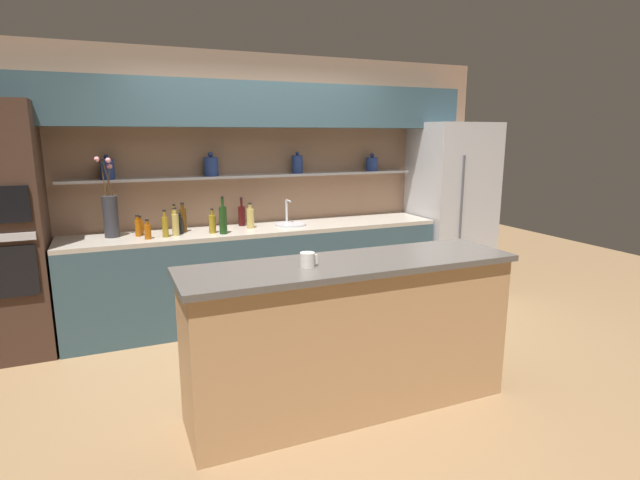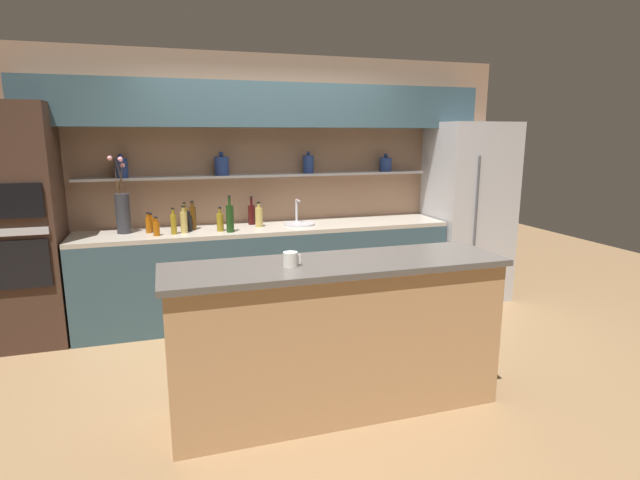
# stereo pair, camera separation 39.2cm
# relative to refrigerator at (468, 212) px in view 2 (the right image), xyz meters

# --- Properties ---
(ground_plane) EXTENTS (12.00, 12.00, 0.00)m
(ground_plane) POSITION_rel_refrigerator_xyz_m (-2.19, -1.20, -0.97)
(ground_plane) COLOR olive
(back_wall_unit) EXTENTS (5.20, 0.44, 2.60)m
(back_wall_unit) POSITION_rel_refrigerator_xyz_m (-2.19, 0.33, 0.58)
(back_wall_unit) COLOR #937056
(back_wall_unit) RESTS_ON ground_plane
(back_counter_unit) EXTENTS (3.64, 0.62, 0.92)m
(back_counter_unit) POSITION_rel_refrigerator_xyz_m (-2.25, 0.04, -0.51)
(back_counter_unit) COLOR #334C56
(back_counter_unit) RESTS_ON ground_plane
(island_counter) EXTENTS (2.21, 0.61, 1.02)m
(island_counter) POSITION_rel_refrigerator_xyz_m (-2.19, -1.84, -0.46)
(island_counter) COLOR tan
(island_counter) RESTS_ON ground_plane
(refrigerator) EXTENTS (0.81, 0.73, 1.94)m
(refrigerator) POSITION_rel_refrigerator_xyz_m (0.00, 0.00, 0.00)
(refrigerator) COLOR #B7B7BC
(refrigerator) RESTS_ON ground_plane
(oven_tower) EXTENTS (0.71, 0.64, 2.08)m
(oven_tower) POSITION_rel_refrigerator_xyz_m (-4.44, 0.04, 0.07)
(oven_tower) COLOR #3D281E
(oven_tower) RESTS_ON ground_plane
(flower_vase) EXTENTS (0.16, 0.14, 0.71)m
(flower_vase) POSITION_rel_refrigerator_xyz_m (-3.59, 0.12, 0.15)
(flower_vase) COLOR #2D2D33
(flower_vase) RESTS_ON back_counter_unit
(sink_fixture) EXTENTS (0.31, 0.31, 0.25)m
(sink_fixture) POSITION_rel_refrigerator_xyz_m (-1.93, 0.05, -0.03)
(sink_fixture) COLOR #B7B7BC
(sink_fixture) RESTS_ON back_counter_unit
(bottle_spirit_0) EXTENTS (0.06, 0.06, 0.26)m
(bottle_spirit_0) POSITION_rel_refrigerator_xyz_m (-3.06, -0.04, 0.06)
(bottle_spirit_0) COLOR tan
(bottle_spirit_0) RESTS_ON back_counter_unit
(bottle_sauce_1) EXTENTS (0.06, 0.06, 0.19)m
(bottle_sauce_1) POSITION_rel_refrigerator_xyz_m (-3.01, 0.04, 0.03)
(bottle_sauce_1) COLOR black
(bottle_sauce_1) RESTS_ON back_counter_unit
(bottle_wine_2) EXTENTS (0.07, 0.07, 0.34)m
(bottle_wine_2) POSITION_rel_refrigerator_xyz_m (-2.64, -0.13, 0.08)
(bottle_wine_2) COLOR #193814
(bottle_wine_2) RESTS_ON back_counter_unit
(bottle_sauce_3) EXTENTS (0.05, 0.05, 0.17)m
(bottle_sauce_3) POSITION_rel_refrigerator_xyz_m (-3.35, 0.13, 0.02)
(bottle_sauce_3) COLOR #9E4C0A
(bottle_sauce_3) RESTS_ON back_counter_unit
(bottle_sauce_4) EXTENTS (0.05, 0.05, 0.19)m
(bottle_sauce_4) POSITION_rel_refrigerator_xyz_m (-3.37, 0.06, 0.03)
(bottle_sauce_4) COLOR #9E4C0A
(bottle_sauce_4) RESTS_ON back_counter_unit
(bottle_spirit_5) EXTENTS (0.07, 0.07, 0.25)m
(bottle_spirit_5) POSITION_rel_refrigerator_xyz_m (-2.34, 0.06, 0.05)
(bottle_spirit_5) COLOR tan
(bottle_spirit_5) RESTS_ON back_counter_unit
(bottle_oil_6) EXTENTS (0.05, 0.05, 0.24)m
(bottle_oil_6) POSITION_rel_refrigerator_xyz_m (-3.15, -0.07, 0.05)
(bottle_oil_6) COLOR olive
(bottle_oil_6) RESTS_ON back_counter_unit
(bottle_sauce_7) EXTENTS (0.06, 0.06, 0.18)m
(bottle_sauce_7) POSITION_rel_refrigerator_xyz_m (-3.30, -0.10, 0.02)
(bottle_sauce_7) COLOR #9E4C0A
(bottle_sauce_7) RESTS_ON back_counter_unit
(bottle_spirit_8) EXTENTS (0.06, 0.06, 0.28)m
(bottle_spirit_8) POSITION_rel_refrigerator_xyz_m (-2.97, 0.10, 0.07)
(bottle_spirit_8) COLOR #4C2D0C
(bottle_spirit_8) RESTS_ON back_counter_unit
(bottle_oil_9) EXTENTS (0.06, 0.06, 0.26)m
(bottle_oil_9) POSITION_rel_refrigerator_xyz_m (-3.04, 0.17, 0.06)
(bottle_oil_9) COLOR olive
(bottle_oil_9) RESTS_ON back_counter_unit
(bottle_wine_10) EXTENTS (0.07, 0.07, 0.29)m
(bottle_wine_10) POSITION_rel_refrigerator_xyz_m (-2.38, 0.22, 0.05)
(bottle_wine_10) COLOR #380C0C
(bottle_wine_10) RESTS_ON back_counter_unit
(bottle_oil_11) EXTENTS (0.07, 0.07, 0.23)m
(bottle_oil_11) POSITION_rel_refrigerator_xyz_m (-2.73, -0.05, 0.04)
(bottle_oil_11) COLOR olive
(bottle_oil_11) RESTS_ON back_counter_unit
(coffee_mug) EXTENTS (0.11, 0.09, 0.09)m
(coffee_mug) POSITION_rel_refrigerator_xyz_m (-2.51, -1.86, 0.09)
(coffee_mug) COLOR silver
(coffee_mug) RESTS_ON island_counter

